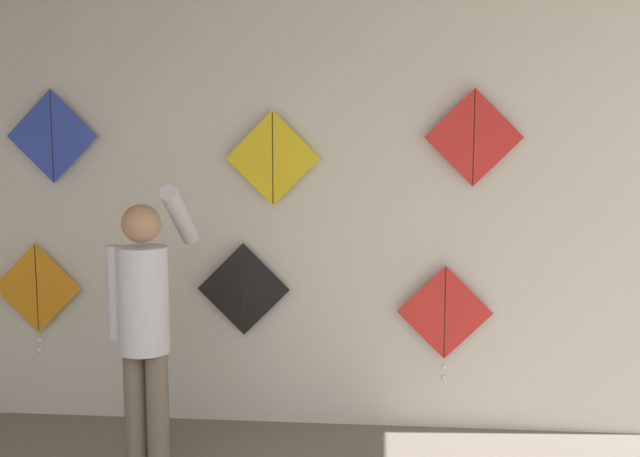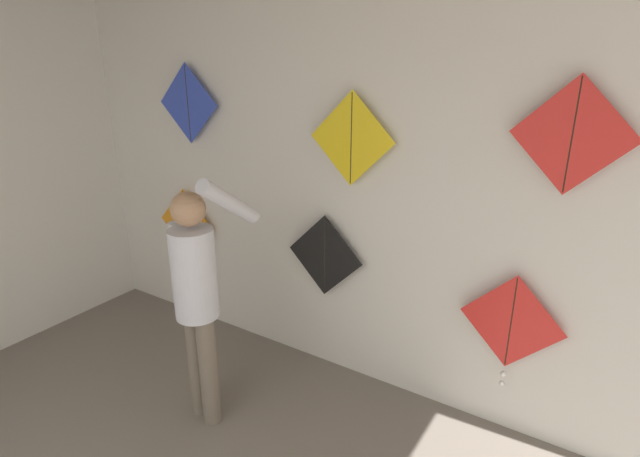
{
  "view_description": "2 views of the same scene",
  "coord_description": "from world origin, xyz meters",
  "px_view_note": "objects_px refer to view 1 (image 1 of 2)",
  "views": [
    {
      "loc": [
        0.83,
        -0.67,
        1.84
      ],
      "look_at": [
        0.47,
        3.55,
        1.34
      ],
      "focal_mm": 40.0,
      "sensor_mm": 36.0,
      "label": 1
    },
    {
      "loc": [
        1.68,
        1.04,
        2.29
      ],
      "look_at": [
        0.07,
        3.55,
        1.21
      ],
      "focal_mm": 28.0,
      "sensor_mm": 36.0,
      "label": 2
    }
  ],
  "objects_px": {
    "kite_4": "(273,158)",
    "kite_5": "(474,137)",
    "shopkeeper": "(145,319)",
    "kite_1": "(244,289)",
    "kite_2": "(445,316)",
    "kite_0": "(37,292)",
    "kite_3": "(52,136)"
  },
  "relations": [
    {
      "from": "shopkeeper",
      "to": "kite_3",
      "type": "distance_m",
      "value": 1.58
    },
    {
      "from": "kite_2",
      "to": "kite_3",
      "type": "bearing_deg",
      "value": 179.99
    },
    {
      "from": "kite_3",
      "to": "kite_5",
      "type": "distance_m",
      "value": 2.68
    },
    {
      "from": "kite_3",
      "to": "kite_4",
      "type": "xyz_separation_m",
      "value": [
        1.44,
        0.0,
        -0.14
      ]
    },
    {
      "from": "kite_1",
      "to": "kite_2",
      "type": "bearing_deg",
      "value": -0.03
    },
    {
      "from": "kite_1",
      "to": "kite_5",
      "type": "bearing_deg",
      "value": 0.0
    },
    {
      "from": "shopkeeper",
      "to": "kite_4",
      "type": "height_order",
      "value": "kite_4"
    },
    {
      "from": "kite_1",
      "to": "shopkeeper",
      "type": "bearing_deg",
      "value": -112.27
    },
    {
      "from": "shopkeeper",
      "to": "kite_1",
      "type": "relative_size",
      "value": 2.71
    },
    {
      "from": "kite_0",
      "to": "kite_5",
      "type": "distance_m",
      "value": 3.01
    },
    {
      "from": "kite_1",
      "to": "kite_4",
      "type": "bearing_deg",
      "value": 0.0
    },
    {
      "from": "kite_4",
      "to": "kite_5",
      "type": "bearing_deg",
      "value": 0.0
    },
    {
      "from": "kite_1",
      "to": "kite_4",
      "type": "relative_size",
      "value": 1.0
    },
    {
      "from": "shopkeeper",
      "to": "kite_0",
      "type": "relative_size",
      "value": 2.21
    },
    {
      "from": "shopkeeper",
      "to": "kite_3",
      "type": "relative_size",
      "value": 2.71
    },
    {
      "from": "kite_2",
      "to": "kite_5",
      "type": "xyz_separation_m",
      "value": [
        0.15,
        0.0,
        1.12
      ]
    },
    {
      "from": "kite_1",
      "to": "kite_5",
      "type": "xyz_separation_m",
      "value": [
        1.44,
        0.0,
        0.97
      ]
    },
    {
      "from": "kite_1",
      "to": "kite_3",
      "type": "distance_m",
      "value": 1.58
    },
    {
      "from": "kite_0",
      "to": "shopkeeper",
      "type": "bearing_deg",
      "value": -40.36
    },
    {
      "from": "shopkeeper",
      "to": "kite_2",
      "type": "height_order",
      "value": "shopkeeper"
    },
    {
      "from": "kite_3",
      "to": "kite_4",
      "type": "bearing_deg",
      "value": 0.0
    },
    {
      "from": "kite_2",
      "to": "kite_3",
      "type": "distance_m",
      "value": 2.77
    },
    {
      "from": "kite_1",
      "to": "kite_5",
      "type": "distance_m",
      "value": 1.74
    },
    {
      "from": "shopkeeper",
      "to": "kite_5",
      "type": "height_order",
      "value": "kite_5"
    },
    {
      "from": "kite_0",
      "to": "kite_2",
      "type": "relative_size",
      "value": 1.0
    },
    {
      "from": "kite_1",
      "to": "kite_5",
      "type": "relative_size",
      "value": 1.0
    },
    {
      "from": "kite_2",
      "to": "kite_5",
      "type": "height_order",
      "value": "kite_5"
    },
    {
      "from": "kite_5",
      "to": "kite_2",
      "type": "bearing_deg",
      "value": -179.78
    },
    {
      "from": "shopkeeper",
      "to": "kite_5",
      "type": "xyz_separation_m",
      "value": [
        1.8,
        0.88,
        0.96
      ]
    },
    {
      "from": "kite_1",
      "to": "kite_3",
      "type": "bearing_deg",
      "value": 180.0
    },
    {
      "from": "shopkeeper",
      "to": "kite_5",
      "type": "distance_m",
      "value": 2.22
    },
    {
      "from": "kite_3",
      "to": "kite_5",
      "type": "xyz_separation_m",
      "value": [
        2.68,
        0.0,
        -0.01
      ]
    }
  ]
}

